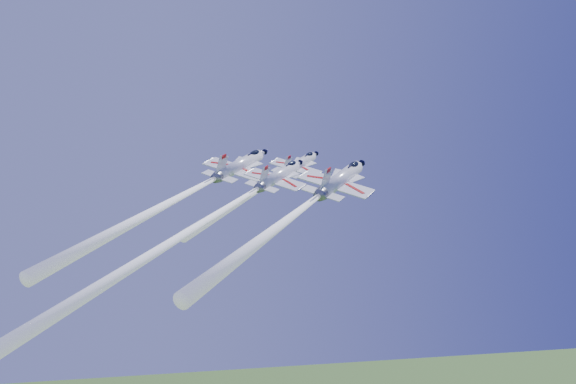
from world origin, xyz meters
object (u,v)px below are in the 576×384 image
object	(u,v)px
jet_lead	(266,185)
jet_left	(183,196)
jet_right	(300,210)
jet_slot	(199,225)

from	to	relation	value
jet_lead	jet_left	xyz separation A→B (m)	(-13.23, -6.11, -2.07)
jet_right	jet_slot	world-z (taller)	jet_slot
jet_slot	jet_lead	bearing A→B (deg)	93.00
jet_left	jet_right	bearing A→B (deg)	13.73
jet_right	jet_slot	bearing A→B (deg)	-121.05
jet_lead	jet_slot	world-z (taller)	jet_slot
jet_lead	jet_right	world-z (taller)	jet_lead
jet_left	jet_right	xyz separation A→B (m)	(14.85, -6.59, -2.00)
jet_left	jet_slot	world-z (taller)	jet_slot
jet_left	jet_slot	xyz separation A→B (m)	(0.61, -12.14, -4.03)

